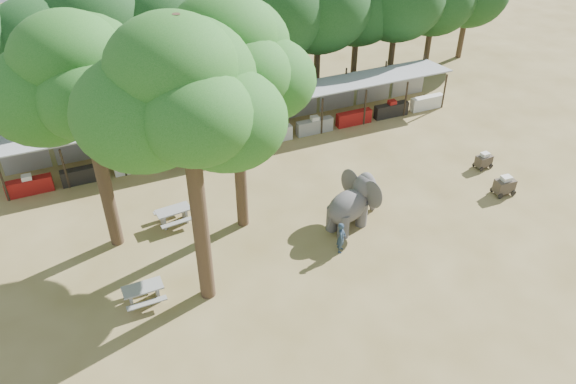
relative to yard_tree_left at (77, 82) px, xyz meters
name	(u,v)px	position (x,y,z in m)	size (l,w,h in m)	color
ground	(354,285)	(9.13, -7.19, -8.20)	(100.00, 100.00, 0.00)	brown
vendor_stalls	(246,122)	(9.13, 6.65, -7.02)	(28.00, 2.99, 2.80)	gray
yard_tree_left	(77,82)	(0.00, 0.00, 0.00)	(7.10, 6.90, 11.02)	#332316
yard_tree_center	(180,96)	(3.00, -5.00, 1.01)	(7.10, 6.90, 12.04)	#332316
yard_tree_back	(229,59)	(6.00, -1.00, 0.34)	(7.10, 6.90, 11.36)	#332316
backdrop_trees	(216,26)	(9.13, 11.81, -2.69)	(46.46, 5.95, 8.33)	#332316
elephant	(353,202)	(11.10, -3.33, -6.90)	(3.51, 2.67, 2.61)	#454243
handler	(341,237)	(9.63, -4.94, -7.40)	(0.58, 0.38, 1.60)	#26384C
picnic_table_near	(143,292)	(0.56, -4.55, -7.66)	(1.68, 1.52, 0.83)	gray
picnic_table_far	(174,214)	(3.00, 0.17, -7.65)	(1.81, 1.66, 0.84)	gray
cart_front	(504,185)	(19.75, -4.26, -7.65)	(1.17, 0.80, 1.11)	#372E25
cart_back	(484,160)	(20.46, -1.74, -7.73)	(1.02, 0.71, 0.96)	#372E25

